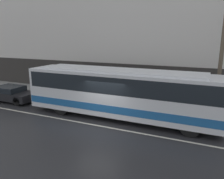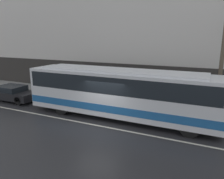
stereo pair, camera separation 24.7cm
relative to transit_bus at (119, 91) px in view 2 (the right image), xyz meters
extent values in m
plane|color=#262628|center=(-0.38, -1.75, -1.74)|extent=(60.00, 60.00, 0.00)
cube|color=gray|center=(-0.38, 3.66, -1.68)|extent=(60.00, 2.80, 0.12)
cube|color=silver|center=(-0.38, 5.21, 4.95)|extent=(60.00, 0.30, 13.38)
cube|color=#2D2B28|center=(-0.38, 5.04, -0.34)|extent=(60.00, 0.06, 2.80)
cube|color=beige|center=(-0.38, -1.75, -1.73)|extent=(54.00, 0.14, 0.01)
cube|color=silver|center=(-0.01, 0.00, -0.08)|extent=(12.02, 2.46, 2.61)
cube|color=#1E5999|center=(-0.01, 0.00, -0.84)|extent=(11.96, 2.48, 0.45)
cube|color=black|center=(-0.01, 0.00, 0.55)|extent=(11.66, 2.48, 0.99)
cube|color=silver|center=(-0.01, 0.00, 1.28)|extent=(10.22, 2.09, 0.12)
cylinder|color=black|center=(4.40, -1.07, -1.23)|extent=(1.02, 0.28, 1.02)
cylinder|color=black|center=(4.40, 1.07, -1.23)|extent=(1.02, 0.28, 1.02)
cylinder|color=black|center=(-3.62, -1.07, -1.23)|extent=(1.02, 0.28, 1.02)
cylinder|color=black|center=(-3.62, 1.07, -1.23)|extent=(1.02, 0.28, 1.02)
cube|color=black|center=(-9.34, 0.00, -1.27)|extent=(4.27, 1.83, 0.58)
cube|color=black|center=(-9.45, 0.00, -0.77)|extent=(2.05, 1.65, 0.42)
cylinder|color=black|center=(-7.86, -0.82, -1.41)|extent=(0.65, 0.20, 0.65)
cylinder|color=black|center=(-7.86, 0.82, -1.41)|extent=(0.65, 0.20, 0.65)
cylinder|color=black|center=(-10.83, 0.82, -1.41)|extent=(0.65, 0.20, 0.65)
cylinder|color=brown|center=(5.62, 2.75, 2.02)|extent=(0.24, 0.24, 7.27)
cylinder|color=#1E5933|center=(0.54, 4.01, -0.88)|extent=(0.36, 0.36, 1.48)
sphere|color=tan|center=(0.54, 4.01, 0.00)|extent=(0.27, 0.27, 0.27)
camera|label=1|loc=(4.97, -12.20, 3.26)|focal=35.00mm
camera|label=2|loc=(5.20, -12.09, 3.26)|focal=35.00mm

